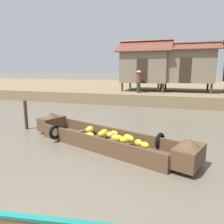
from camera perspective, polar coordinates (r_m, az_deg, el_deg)
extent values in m
plane|color=#665B4C|center=(11.59, 6.84, -1.31)|extent=(300.00, 300.00, 0.00)
cube|color=#7F6B4C|center=(24.49, 12.79, 5.99)|extent=(160.00, 20.00, 0.80)
cube|color=brown|center=(7.16, -2.06, -8.64)|extent=(5.03, 2.81, 0.12)
cube|color=brown|center=(7.49, 0.66, -5.71)|extent=(4.65, 1.76, 0.38)
cube|color=brown|center=(6.68, -5.17, -7.88)|extent=(4.65, 1.76, 0.38)
cube|color=brown|center=(5.80, 19.67, -10.90)|extent=(0.89, 1.15, 0.50)
cone|color=brown|center=(5.68, 19.90, -7.63)|extent=(0.72, 0.72, 0.20)
cube|color=brown|center=(9.01, -15.65, -2.85)|extent=(0.89, 1.15, 0.50)
cone|color=brown|center=(8.93, -15.77, -0.68)|extent=(0.72, 0.72, 0.20)
cube|color=brown|center=(7.76, -8.07, -5.09)|extent=(0.56, 1.08, 0.05)
torus|color=black|center=(6.77, 12.60, -7.51)|extent=(0.29, 0.53, 0.52)
torus|color=black|center=(7.77, -14.78, -5.19)|extent=(0.29, 0.53, 0.52)
ellipsoid|color=yellow|center=(6.72, 1.84, -7.06)|extent=(0.32, 0.29, 0.21)
ellipsoid|color=yellow|center=(7.50, -2.10, -5.35)|extent=(0.35, 0.36, 0.19)
ellipsoid|color=yellow|center=(6.35, 8.74, -8.68)|extent=(0.36, 0.34, 0.19)
ellipsoid|color=yellow|center=(7.52, -5.91, -4.73)|extent=(0.37, 0.37, 0.27)
ellipsoid|color=yellow|center=(6.46, 7.04, -8.04)|extent=(0.34, 0.34, 0.19)
ellipsoid|color=yellow|center=(7.04, -0.48, -6.01)|extent=(0.34, 0.33, 0.19)
ellipsoid|color=yellow|center=(7.92, -5.71, -4.87)|extent=(0.35, 0.35, 0.19)
ellipsoid|color=gold|center=(6.56, 7.07, -8.20)|extent=(0.31, 0.33, 0.19)
ellipsoid|color=yellow|center=(6.53, 3.32, -7.39)|extent=(0.36, 0.39, 0.20)
ellipsoid|color=yellow|center=(7.10, -5.87, -6.27)|extent=(0.35, 0.26, 0.22)
ellipsoid|color=gold|center=(6.68, 4.75, -7.08)|extent=(0.39, 0.36, 0.23)
ellipsoid|color=gold|center=(6.97, -2.66, -5.93)|extent=(0.35, 0.35, 0.23)
ellipsoid|color=yellow|center=(7.23, 0.64, -5.80)|extent=(0.38, 0.36, 0.22)
ellipsoid|color=gold|center=(6.78, 4.14, -6.95)|extent=(0.41, 0.39, 0.25)
ellipsoid|color=yellow|center=(6.63, 1.15, -7.04)|extent=(0.34, 0.20, 0.24)
cube|color=#196B60|center=(3.28, -19.40, -25.17)|extent=(5.68, 0.98, 0.05)
cylinder|color=#4C3826|center=(17.16, 2.73, 6.64)|extent=(0.16, 0.16, 0.68)
cylinder|color=#4C3826|center=(16.63, 13.34, 6.21)|extent=(0.16, 0.16, 0.68)
cylinder|color=#4C3826|center=(19.88, 4.84, 7.23)|extent=(0.16, 0.16, 0.68)
cylinder|color=#4C3826|center=(19.42, 14.01, 6.85)|extent=(0.16, 0.16, 0.68)
cube|color=#7A6B56|center=(18.16, 8.87, 11.83)|extent=(3.55, 3.20, 2.53)
cube|color=#2D2319|center=(16.56, 7.93, 10.67)|extent=(0.80, 0.04, 1.80)
cube|color=brown|center=(17.46, 8.59, 16.98)|extent=(4.25, 2.09, 1.04)
cube|color=brown|center=(19.03, 9.40, 16.46)|extent=(4.25, 2.09, 1.04)
cylinder|color=#4C3826|center=(16.91, 12.21, 6.41)|extent=(0.16, 0.16, 0.72)
cylinder|color=#4C3826|center=(16.96, 24.86, 5.65)|extent=(0.16, 0.16, 0.72)
cylinder|color=#4C3826|center=(19.27, 12.91, 6.93)|extent=(0.16, 0.16, 0.72)
cylinder|color=#4C3826|center=(19.31, 24.03, 6.26)|extent=(0.16, 0.16, 0.72)
cube|color=#7A6B56|center=(17.97, 18.83, 11.40)|extent=(4.12, 2.77, 2.45)
cube|color=#2D2319|center=(16.56, 18.83, 10.35)|extent=(0.80, 0.04, 1.80)
cube|color=brown|center=(17.36, 19.17, 16.18)|extent=(4.82, 1.89, 0.69)
cube|color=brown|center=(18.74, 19.08, 15.77)|extent=(4.82, 1.89, 0.69)
cylinder|color=#332D28|center=(16.16, 7.03, 6.42)|extent=(0.28, 0.28, 0.75)
cylinder|color=brown|center=(16.12, 7.09, 8.81)|extent=(0.34, 0.34, 0.60)
sphere|color=#9E7556|center=(16.11, 7.12, 10.31)|extent=(0.22, 0.22, 0.22)
cone|color=tan|center=(16.11, 7.13, 10.73)|extent=(0.44, 0.44, 0.14)
cylinder|color=#423323|center=(9.75, -21.91, -0.74)|extent=(0.14, 0.14, 1.22)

